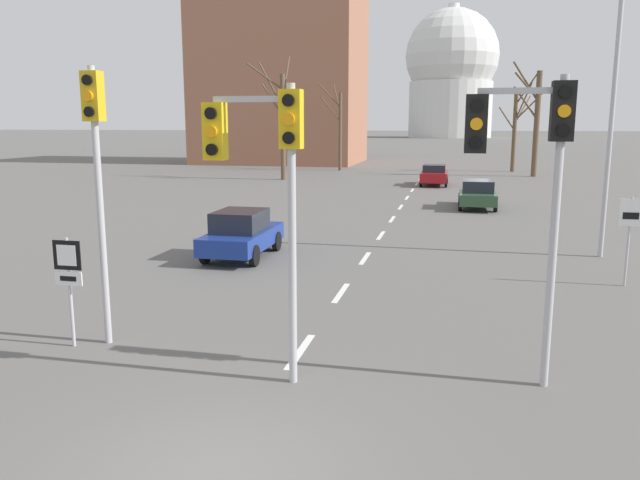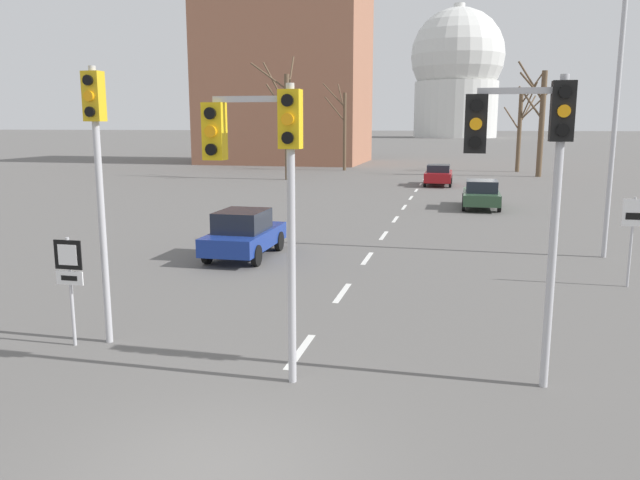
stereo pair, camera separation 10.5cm
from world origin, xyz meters
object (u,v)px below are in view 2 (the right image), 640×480
(traffic_signal_near_right, at_px, (530,155))
(sedan_near_right, at_px, (481,194))
(route_sign_post, at_px, (69,273))
(sedan_near_left, at_px, (438,175))
(sedan_mid_centre, at_px, (244,233))
(speed_limit_sign, at_px, (633,227))
(street_lamp_right, at_px, (610,82))
(traffic_signal_centre_tall, at_px, (264,160))
(traffic_signal_near_left, at_px, (98,155))

(traffic_signal_near_right, relative_size, sedan_near_right, 1.16)
(route_sign_post, height_order, sedan_near_left, route_sign_post)
(traffic_signal_near_right, xyz_separation_m, sedan_mid_centre, (-8.24, 8.98, -3.17))
(sedan_near_left, bearing_deg, speed_limit_sign, -77.37)
(speed_limit_sign, xyz_separation_m, street_lamp_right, (-0.08, 4.06, 4.12))
(traffic_signal_near_right, relative_size, speed_limit_sign, 2.09)
(route_sign_post, distance_m, street_lamp_right, 17.46)
(route_sign_post, height_order, street_lamp_right, street_lamp_right)
(speed_limit_sign, bearing_deg, traffic_signal_centre_tall, -133.18)
(sedan_near_left, distance_m, sedan_mid_centre, 27.56)
(speed_limit_sign, bearing_deg, street_lamp_right, 91.09)
(traffic_signal_centre_tall, relative_size, sedan_near_left, 1.14)
(route_sign_post, relative_size, sedan_near_left, 0.50)
(traffic_signal_centre_tall, bearing_deg, traffic_signal_near_right, 10.21)
(traffic_signal_near_left, distance_m, sedan_near_left, 36.17)
(sedan_near_left, height_order, sedan_near_right, sedan_near_left)
(traffic_signal_near_left, bearing_deg, sedan_near_right, 70.84)
(route_sign_post, height_order, sedan_mid_centre, route_sign_post)
(route_sign_post, distance_m, sedan_near_left, 36.49)
(route_sign_post, relative_size, street_lamp_right, 0.23)
(speed_limit_sign, height_order, street_lamp_right, street_lamp_right)
(street_lamp_right, bearing_deg, traffic_signal_near_right, -106.65)
(sedan_near_right, bearing_deg, sedan_mid_centre, -119.13)
(speed_limit_sign, bearing_deg, traffic_signal_near_left, -148.13)
(street_lamp_right, xyz_separation_m, sedan_near_left, (-6.28, 24.29, -5.03))
(sedan_mid_centre, bearing_deg, route_sign_post, -93.12)
(speed_limit_sign, distance_m, sedan_mid_centre, 11.92)
(sedan_mid_centre, bearing_deg, traffic_signal_near_left, -89.39)
(traffic_signal_centre_tall, relative_size, sedan_mid_centre, 1.25)
(traffic_signal_near_left, height_order, speed_limit_sign, traffic_signal_near_left)
(street_lamp_right, bearing_deg, route_sign_post, -136.25)
(traffic_signal_near_left, bearing_deg, sedan_near_left, 81.44)
(sedan_near_left, bearing_deg, sedan_mid_centre, -101.43)
(traffic_signal_centre_tall, xyz_separation_m, sedan_near_left, (1.54, 36.76, -3.09))
(speed_limit_sign, xyz_separation_m, sedan_mid_centre, (-11.81, 1.34, -0.89))
(route_sign_post, bearing_deg, speed_limit_sign, 31.84)
(traffic_signal_near_right, distance_m, sedan_mid_centre, 12.59)
(traffic_signal_near_left, height_order, sedan_mid_centre, traffic_signal_near_left)
(street_lamp_right, relative_size, sedan_near_right, 2.15)
(traffic_signal_near_right, xyz_separation_m, sedan_near_left, (-2.78, 35.99, -3.19))
(sedan_near_left, xyz_separation_m, sedan_near_right, (2.75, -12.28, -0.03))
(traffic_signal_near_right, bearing_deg, street_lamp_right, 73.35)
(speed_limit_sign, bearing_deg, sedan_mid_centre, 173.52)
(route_sign_post, xyz_separation_m, street_lamp_right, (12.23, 11.70, 4.30))
(speed_limit_sign, height_order, sedan_near_left, speed_limit_sign)
(traffic_signal_near_right, height_order, sedan_near_left, traffic_signal_near_right)
(traffic_signal_near_left, distance_m, speed_limit_sign, 13.97)
(traffic_signal_centre_tall, distance_m, speed_limit_sign, 11.74)
(traffic_signal_near_right, bearing_deg, speed_limit_sign, 64.91)
(traffic_signal_centre_tall, distance_m, traffic_signal_near_right, 4.39)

